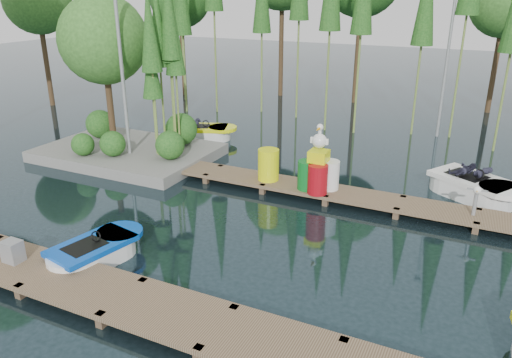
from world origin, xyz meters
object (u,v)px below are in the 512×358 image
at_px(boat_yellow_far, 204,133).
at_px(drum_cluster, 318,171).
at_px(boat_blue, 95,253).
at_px(utility_cabinet, 13,251).
at_px(island, 119,70).
at_px(yellow_barrel, 268,165).

distance_m(boat_yellow_far, drum_cluster, 7.55).
bearing_deg(boat_yellow_far, boat_blue, -73.21).
xyz_separation_m(boat_yellow_far, utility_cabinet, (1.73, -10.82, 0.27)).
distance_m(island, utility_cabinet, 8.85).
relative_size(boat_yellow_far, utility_cabinet, 5.82).
relative_size(boat_yellow_far, yellow_barrel, 2.89).
bearing_deg(boat_blue, drum_cluster, 70.77).
bearing_deg(boat_blue, yellow_barrel, 85.20).
xyz_separation_m(island, yellow_barrel, (6.26, -0.79, -2.39)).
bearing_deg(island, yellow_barrel, -7.20).
height_order(island, boat_yellow_far, island).
distance_m(boat_blue, drum_cluster, 6.68).
relative_size(boat_blue, utility_cabinet, 5.28).
xyz_separation_m(utility_cabinet, yellow_barrel, (2.98, 7.00, 0.25)).
bearing_deg(boat_yellow_far, island, -117.49).
bearing_deg(island, boat_yellow_far, 62.85).
height_order(utility_cabinet, drum_cluster, drum_cluster).
relative_size(boat_blue, drum_cluster, 1.28).
xyz_separation_m(boat_yellow_far, yellow_barrel, (4.71, -3.82, 0.52)).
height_order(yellow_barrel, drum_cluster, drum_cluster).
bearing_deg(boat_blue, island, 135.91).
height_order(boat_yellow_far, utility_cabinet, boat_yellow_far).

